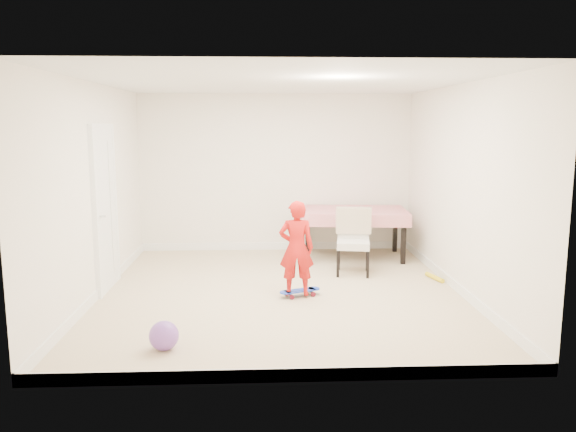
{
  "coord_description": "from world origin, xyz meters",
  "views": [
    {
      "loc": [
        -0.22,
        -6.84,
        2.1
      ],
      "look_at": [
        0.1,
        0.2,
        0.95
      ],
      "focal_mm": 35.0,
      "sensor_mm": 36.0,
      "label": 1
    }
  ],
  "objects_px": {
    "dining_table": "(353,233)",
    "balloon": "(164,336)",
    "child": "(296,251)",
    "dining_chair": "(353,242)",
    "skateboard": "(300,293)"
  },
  "relations": [
    {
      "from": "dining_chair",
      "to": "dining_table",
      "type": "bearing_deg",
      "value": 90.01
    },
    {
      "from": "child",
      "to": "balloon",
      "type": "bearing_deg",
      "value": 51.17
    },
    {
      "from": "skateboard",
      "to": "child",
      "type": "height_order",
      "value": "child"
    },
    {
      "from": "dining_chair",
      "to": "skateboard",
      "type": "height_order",
      "value": "dining_chair"
    },
    {
      "from": "dining_chair",
      "to": "child",
      "type": "distance_m",
      "value": 1.38
    },
    {
      "from": "dining_table",
      "to": "skateboard",
      "type": "bearing_deg",
      "value": -111.07
    },
    {
      "from": "dining_chair",
      "to": "child",
      "type": "bearing_deg",
      "value": -119.93
    },
    {
      "from": "skateboard",
      "to": "balloon",
      "type": "relative_size",
      "value": 1.9
    },
    {
      "from": "dining_table",
      "to": "dining_chair",
      "type": "bearing_deg",
      "value": -94.57
    },
    {
      "from": "dining_chair",
      "to": "child",
      "type": "height_order",
      "value": "child"
    },
    {
      "from": "dining_table",
      "to": "balloon",
      "type": "height_order",
      "value": "dining_table"
    },
    {
      "from": "dining_table",
      "to": "child",
      "type": "distance_m",
      "value": 2.34
    },
    {
      "from": "dining_table",
      "to": "child",
      "type": "height_order",
      "value": "child"
    },
    {
      "from": "skateboard",
      "to": "child",
      "type": "xyz_separation_m",
      "value": [
        -0.05,
        -0.04,
        0.54
      ]
    },
    {
      "from": "dining_table",
      "to": "dining_chair",
      "type": "relative_size",
      "value": 1.77
    }
  ]
}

